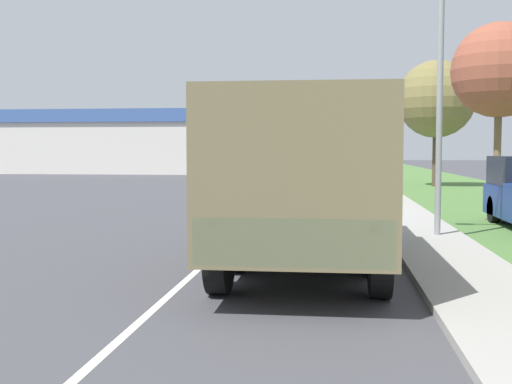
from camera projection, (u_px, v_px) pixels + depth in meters
ground_plane at (293, 185)px, 37.84m from camera, size 180.00×180.00×0.00m
lane_centre_stripe at (293, 185)px, 37.84m from camera, size 0.12×120.00×0.00m
sidewalk_right at (370, 184)px, 37.31m from camera, size 1.80×120.00×0.12m
grass_strip_right at (448, 186)px, 36.79m from camera, size 7.00×120.00×0.02m
military_truck at (306, 173)px, 11.49m from camera, size 2.59×7.95×2.92m
car_nearest_ahead at (329, 186)px, 24.49m from camera, size 1.82×4.15×1.59m
car_second_ahead at (325, 172)px, 38.01m from camera, size 1.90×4.25×1.68m
car_third_ahead at (323, 168)px, 49.04m from camera, size 1.95×3.96×1.46m
lamp_post at (430, 71)px, 14.67m from camera, size 1.69×0.24×6.24m
tree_mid_right at (499, 71)px, 25.48m from camera, size 3.78×3.78×7.12m
tree_far_right at (436, 99)px, 35.75m from camera, size 4.32×4.32×7.04m
building_distant at (112, 142)px, 58.76m from camera, size 17.25×11.12×5.46m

